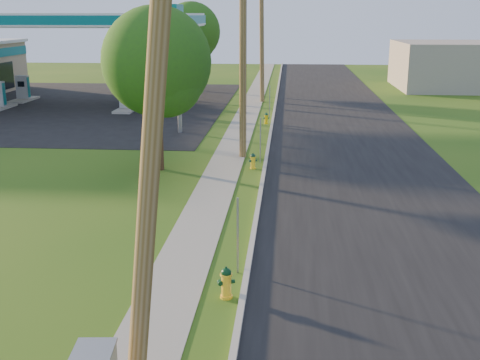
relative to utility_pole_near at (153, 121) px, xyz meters
name	(u,v)px	position (x,y,z in m)	size (l,w,h in m)	color
road	(376,206)	(5.10, 11.00, -4.79)	(8.00, 120.00, 0.02)	black
curb	(259,202)	(1.10, 11.00, -4.73)	(0.15, 120.00, 0.15)	#A29F95
sidewalk	(209,202)	(-0.65, 11.00, -4.79)	(1.50, 120.00, 0.03)	gray
forecourt	(46,105)	(-15.40, 33.00, -4.79)	(26.00, 28.00, 0.02)	black
utility_pole_near	(153,121)	(0.00, 0.00, 0.00)	(1.40, 0.32, 9.48)	brown
utility_pole_mid	(243,47)	(0.00, 18.00, 0.15)	(1.40, 0.32, 9.80)	brown
utility_pole_far	(262,36)	(0.00, 36.00, 0.00)	(1.40, 0.32, 9.50)	brown
sign_post_near	(238,236)	(0.85, 5.20, -3.80)	(0.05, 0.04, 2.00)	gray
sign_post_mid	(260,140)	(0.85, 17.00, -3.80)	(0.05, 0.04, 2.00)	gray
sign_post_far	(270,101)	(0.85, 29.20, -3.80)	(0.05, 0.04, 2.00)	gray
gas_canopy	(67,21)	(-13.40, 33.00, 1.09)	(18.18, 9.18, 6.40)	silver
fuel_pump_ne	(127,100)	(-8.90, 31.00, -4.08)	(1.20, 3.20, 1.90)	#A29F95
fuel_pump_sw	(23,91)	(-17.90, 35.00, -4.08)	(1.20, 3.20, 1.90)	#A29F95
fuel_pump_se	(141,93)	(-8.90, 35.00, -4.08)	(1.20, 3.20, 1.90)	#A29F95
price_pylon	(178,32)	(-3.90, 23.50, 0.63)	(0.34, 2.04, 6.85)	gray
distant_building	(479,65)	(18.60, 46.00, -2.80)	(14.00, 10.00, 4.00)	gray
tree_verge	(159,66)	(-3.20, 15.34, -0.46)	(4.45, 4.45, 6.75)	#392818
tree_lot	(192,34)	(-6.10, 42.31, -0.05)	(4.87, 4.87, 7.38)	#392818
hydrant_near	(226,283)	(0.71, 3.78, -4.42)	(0.41, 0.36, 0.78)	yellow
hydrant_mid	(253,161)	(0.59, 15.87, -4.47)	(0.35, 0.32, 0.69)	yellow
hydrant_far	(266,118)	(0.74, 26.74, -4.47)	(0.35, 0.31, 0.68)	yellow
car_silver	(148,96)	(-7.94, 33.10, -4.08)	(1.71, 4.25, 1.45)	#AEB0B6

